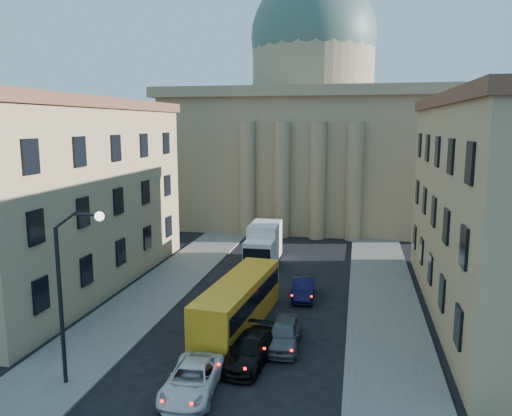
# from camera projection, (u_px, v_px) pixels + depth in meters

# --- Properties ---
(sidewalk_left) EXTENTS (5.00, 60.00, 0.15)m
(sidewalk_left) POSITION_uv_depth(u_px,v_px,m) (135.00, 309.00, 34.60)
(sidewalk_left) COLOR #5E5B56
(sidewalk_left) RESTS_ON ground
(sidewalk_right) EXTENTS (5.00, 60.00, 0.15)m
(sidewalk_right) POSITION_uv_depth(u_px,v_px,m) (387.00, 329.00, 31.23)
(sidewalk_right) COLOR #5E5B56
(sidewalk_right) RESTS_ON ground
(church) EXTENTS (68.02, 28.76, 36.60)m
(church) POSITION_uv_depth(u_px,v_px,m) (311.00, 131.00, 67.14)
(church) COLOR #8E7A57
(church) RESTS_ON ground
(building_left) EXTENTS (11.60, 26.60, 14.70)m
(building_left) POSITION_uv_depth(u_px,v_px,m) (52.00, 193.00, 38.93)
(building_left) COLOR tan
(building_left) RESTS_ON ground
(street_lamp) EXTENTS (2.62, 0.44, 8.83)m
(street_lamp) POSITION_uv_depth(u_px,v_px,m) (69.00, 283.00, 23.77)
(street_lamp) COLOR black
(street_lamp) RESTS_ON ground
(car_left_mid) EXTENTS (2.67, 5.23, 1.42)m
(car_left_mid) POSITION_uv_depth(u_px,v_px,m) (192.00, 380.00, 23.83)
(car_left_mid) COLOR silver
(car_left_mid) RESTS_ON ground
(car_right_mid) EXTENTS (2.72, 5.38, 1.50)m
(car_right_mid) POSITION_uv_depth(u_px,v_px,m) (250.00, 350.00, 26.90)
(car_right_mid) COLOR black
(car_right_mid) RESTS_ON ground
(car_right_far) EXTENTS (2.01, 4.67, 1.57)m
(car_right_far) POSITION_uv_depth(u_px,v_px,m) (284.00, 334.00, 28.85)
(car_right_far) COLOR #4F4E54
(car_right_far) RESTS_ON ground
(car_right_distant) EXTENTS (1.79, 4.54, 1.47)m
(car_right_distant) POSITION_uv_depth(u_px,v_px,m) (304.00, 288.00, 37.03)
(car_right_distant) COLOR black
(car_right_distant) RESTS_ON ground
(city_bus) EXTENTS (3.47, 11.00, 3.05)m
(city_bus) POSITION_uv_depth(u_px,v_px,m) (239.00, 302.00, 31.68)
(city_bus) COLOR orange
(city_bus) RESTS_ON ground
(box_truck) EXTENTS (2.71, 6.63, 3.62)m
(box_truck) POSITION_uv_depth(u_px,v_px,m) (263.00, 246.00, 45.93)
(box_truck) COLOR silver
(box_truck) RESTS_ON ground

